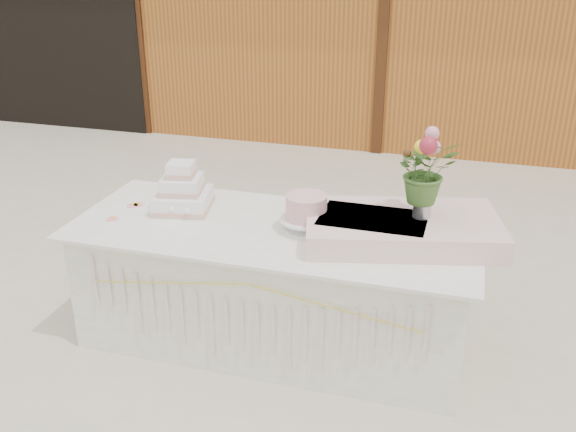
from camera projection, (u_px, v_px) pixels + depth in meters
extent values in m
plane|color=beige|center=(275.00, 338.00, 4.07)|extent=(80.00, 80.00, 0.00)
cube|color=#A86423|center=(406.00, 4.00, 8.75)|extent=(12.00, 4.00, 3.00)
cube|color=black|center=(56.00, 43.00, 8.23)|extent=(2.40, 0.08, 2.20)
cube|color=white|center=(274.00, 286.00, 3.92)|extent=(2.28, 0.88, 0.75)
cube|color=white|center=(274.00, 229.00, 3.77)|extent=(2.40, 1.00, 0.02)
cube|color=white|center=(183.00, 200.00, 4.01)|extent=(0.39, 0.39, 0.11)
cube|color=#DFA58D|center=(183.00, 205.00, 4.02)|extent=(0.40, 0.40, 0.03)
cube|color=white|center=(182.00, 184.00, 3.97)|extent=(0.28, 0.28, 0.10)
cube|color=#DFA58D|center=(182.00, 189.00, 3.98)|extent=(0.29, 0.29, 0.03)
cube|color=white|center=(181.00, 170.00, 3.93)|extent=(0.18, 0.18, 0.09)
cube|color=#DFA58D|center=(181.00, 173.00, 3.94)|extent=(0.19, 0.19, 0.03)
cylinder|color=white|center=(306.00, 229.00, 3.73)|extent=(0.26, 0.26, 0.02)
cylinder|color=white|center=(306.00, 224.00, 3.72)|extent=(0.08, 0.08, 0.05)
cylinder|color=white|center=(306.00, 219.00, 3.70)|extent=(0.30, 0.30, 0.01)
cylinder|color=#E9A8B2|center=(306.00, 207.00, 3.67)|extent=(0.24, 0.24, 0.14)
cube|color=beige|center=(402.00, 228.00, 3.60)|extent=(1.19, 0.86, 0.14)
cylinder|color=#B3B3B8|center=(422.00, 205.00, 3.55)|extent=(0.10, 0.10, 0.14)
imported|color=#3F6528|center=(426.00, 162.00, 3.45)|extent=(0.42, 0.41, 0.36)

